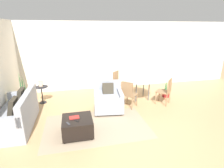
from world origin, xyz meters
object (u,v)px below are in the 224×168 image
(ottoman, at_px, (78,126))
(dining_chair_far_left, at_px, (118,81))
(book_stack, at_px, (74,117))
(dining_chair_near_left, at_px, (129,93))
(potted_plant_small, at_px, (166,92))
(tv_remote_primary, at_px, (76,121))
(dining_table, at_px, (140,81))
(tv_remote_secondary, at_px, (68,123))
(dining_chair_near_right, at_px, (166,90))
(potted_plant, at_px, (24,98))
(armchair, at_px, (108,99))
(side_table, at_px, (42,92))
(couch, at_px, (18,115))
(picture_frame, at_px, (41,84))

(ottoman, height_order, dining_chair_far_left, dining_chair_far_left)
(book_stack, relative_size, dining_chair_near_left, 0.27)
(ottoman, relative_size, potted_plant_small, 1.01)
(tv_remote_primary, distance_m, dining_table, 3.04)
(tv_remote_secondary, height_order, dining_table, dining_table)
(dining_chair_far_left, bearing_deg, dining_chair_near_right, -45.00)
(book_stack, distance_m, potted_plant, 2.61)
(armchair, bearing_deg, side_table, 153.46)
(potted_plant, bearing_deg, dining_chair_near_right, -11.52)
(potted_plant, bearing_deg, ottoman, -51.48)
(side_table, bearing_deg, potted_plant, -170.17)
(tv_remote_secondary, xyz_separation_m, potted_plant, (-1.47, 2.29, -0.17))
(side_table, relative_size, dining_chair_near_right, 0.65)
(armchair, xyz_separation_m, ottoman, (-1.00, -1.15, -0.12))
(couch, xyz_separation_m, tv_remote_primary, (1.48, -0.83, 0.11))
(ottoman, distance_m, potted_plant_small, 3.78)
(picture_frame, distance_m, dining_table, 3.45)
(tv_remote_primary, height_order, dining_chair_near_left, dining_chair_near_left)
(potted_plant_small, bearing_deg, dining_chair_near_left, -160.66)
(dining_chair_far_left, bearing_deg, tv_remote_secondary, -125.10)
(picture_frame, bearing_deg, side_table, -90.00)
(armchair, relative_size, tv_remote_secondary, 6.69)
(picture_frame, bearing_deg, dining_chair_near_right, -14.37)
(ottoman, xyz_separation_m, potted_plant_small, (3.36, 1.75, -0.04))
(armchair, bearing_deg, potted_plant_small, 14.27)
(armchair, distance_m, dining_table, 1.51)
(dining_chair_near_right, distance_m, dining_chair_far_left, 1.86)
(dining_table, distance_m, dining_chair_near_left, 0.94)
(tv_remote_primary, height_order, side_table, side_table)
(tv_remote_primary, bearing_deg, ottoman, 78.69)
(dining_chair_near_left, bearing_deg, dining_chair_near_right, 0.00)
(book_stack, height_order, dining_table, dining_table)
(couch, bearing_deg, dining_chair_near_right, 5.48)
(potted_plant, relative_size, dining_chair_far_left, 1.30)
(book_stack, bearing_deg, picture_frame, 115.84)
(picture_frame, bearing_deg, dining_table, -6.47)
(tv_remote_secondary, relative_size, potted_plant, 0.13)
(picture_frame, height_order, dining_chair_near_left, dining_chair_near_left)
(potted_plant, relative_size, picture_frame, 5.62)
(book_stack, height_order, dining_chair_near_left, dining_chair_near_left)
(ottoman, xyz_separation_m, tv_remote_secondary, (-0.21, -0.19, 0.20))
(tv_remote_primary, relative_size, dining_chair_far_left, 0.14)
(side_table, distance_m, dining_chair_near_left, 2.96)
(tv_remote_primary, bearing_deg, picture_frame, 115.15)
(side_table, distance_m, dining_table, 3.46)
(tv_remote_primary, relative_size, picture_frame, 0.62)
(dining_table, bearing_deg, potted_plant, 175.85)
(dining_chair_near_right, bearing_deg, book_stack, -160.14)
(couch, distance_m, picture_frame, 1.57)
(potted_plant, distance_m, dining_chair_far_left, 3.36)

